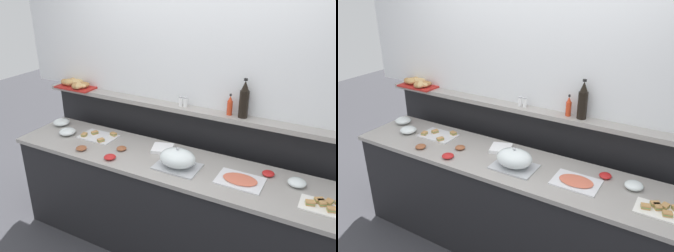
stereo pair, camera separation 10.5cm
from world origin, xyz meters
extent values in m
plane|color=#38383D|center=(0.00, 0.60, 0.00)|extent=(12.00, 12.00, 0.00)
cube|color=black|center=(0.00, 0.00, 0.43)|extent=(2.74, 0.56, 0.86)
cube|color=gray|center=(0.00, 0.00, 0.88)|extent=(2.78, 0.60, 0.03)
cube|color=black|center=(0.00, 0.48, 0.58)|extent=(3.05, 0.08, 1.17)
cube|color=gray|center=(0.00, 0.43, 1.19)|extent=(3.05, 0.22, 0.04)
cube|color=silver|center=(0.00, 0.50, 1.90)|extent=(3.65, 0.08, 1.39)
cube|color=white|center=(1.16, -0.07, 0.90)|extent=(0.30, 0.17, 0.01)
cube|color=#B7844C|center=(1.12, -0.03, 0.91)|extent=(0.07, 0.06, 0.01)
cube|color=#66994C|center=(1.12, -0.03, 0.92)|extent=(0.07, 0.06, 0.01)
cube|color=#B7844C|center=(1.12, -0.03, 0.92)|extent=(0.07, 0.06, 0.01)
cube|color=#B7844C|center=(1.14, -0.06, 0.91)|extent=(0.06, 0.07, 0.01)
cube|color=#66994C|center=(1.14, -0.06, 0.92)|extent=(0.06, 0.07, 0.01)
cube|color=#B7844C|center=(1.14, -0.06, 0.92)|extent=(0.06, 0.07, 0.01)
cube|color=#B7844C|center=(1.08, -0.09, 0.91)|extent=(0.06, 0.05, 0.01)
cube|color=#66994C|center=(1.08, -0.09, 0.92)|extent=(0.06, 0.05, 0.01)
cube|color=#B7844C|center=(1.08, -0.09, 0.92)|extent=(0.06, 0.05, 0.01)
cube|color=#B7844C|center=(1.20, -0.10, 0.91)|extent=(0.07, 0.05, 0.01)
cube|color=#66994C|center=(1.20, -0.10, 0.92)|extent=(0.07, 0.05, 0.01)
cube|color=#B7844C|center=(1.20, -0.10, 0.92)|extent=(0.07, 0.05, 0.01)
cube|color=#B7844C|center=(1.18, -0.03, 0.91)|extent=(0.06, 0.07, 0.01)
cube|color=#66994C|center=(1.18, -0.03, 0.92)|extent=(0.06, 0.07, 0.01)
cube|color=#B7844C|center=(1.18, -0.03, 0.92)|extent=(0.06, 0.07, 0.01)
cube|color=silver|center=(-0.76, 0.08, 0.90)|extent=(0.33, 0.22, 0.01)
cube|color=#B7844C|center=(-0.82, 0.11, 0.91)|extent=(0.06, 0.07, 0.01)
cube|color=#66994C|center=(-0.82, 0.11, 0.92)|extent=(0.06, 0.07, 0.01)
cube|color=#B7844C|center=(-0.82, 0.11, 0.92)|extent=(0.06, 0.07, 0.01)
cube|color=#B7844C|center=(-0.67, 0.01, 0.91)|extent=(0.06, 0.07, 0.01)
cube|color=#66994C|center=(-0.67, 0.01, 0.92)|extent=(0.06, 0.07, 0.01)
cube|color=#B7844C|center=(-0.67, 0.01, 0.92)|extent=(0.06, 0.07, 0.01)
cube|color=#B7844C|center=(-0.65, 0.16, 0.91)|extent=(0.06, 0.05, 0.01)
cube|color=#66994C|center=(-0.65, 0.16, 0.92)|extent=(0.06, 0.05, 0.01)
cube|color=#B7844C|center=(-0.65, 0.16, 0.92)|extent=(0.06, 0.05, 0.01)
cube|color=#B7844C|center=(-0.88, 0.02, 0.91)|extent=(0.05, 0.06, 0.01)
cube|color=#66994C|center=(-0.88, 0.02, 0.92)|extent=(0.05, 0.06, 0.01)
cube|color=#B7844C|center=(-0.88, 0.02, 0.92)|extent=(0.05, 0.06, 0.01)
cube|color=silver|center=(0.60, -0.02, 0.90)|extent=(0.33, 0.23, 0.01)
ellipsoid|color=#D1664C|center=(0.60, -0.02, 0.91)|extent=(0.25, 0.16, 0.01)
cube|color=#B7BABF|center=(0.11, -0.06, 0.90)|extent=(0.34, 0.24, 0.01)
ellipsoid|color=silver|center=(0.11, -0.06, 0.97)|extent=(0.28, 0.23, 0.14)
sphere|color=#B7BABF|center=(0.11, -0.06, 1.05)|extent=(0.02, 0.02, 0.02)
ellipsoid|color=silver|center=(0.96, 0.11, 0.92)|extent=(0.13, 0.13, 0.05)
ellipsoid|color=#E5CC66|center=(0.96, 0.11, 0.91)|extent=(0.10, 0.10, 0.03)
ellipsoid|color=silver|center=(-1.05, -0.01, 0.92)|extent=(0.15, 0.15, 0.06)
ellipsoid|color=white|center=(-1.05, -0.01, 0.91)|extent=(0.12, 0.12, 0.04)
ellipsoid|color=silver|center=(-1.25, 0.13, 0.92)|extent=(0.16, 0.16, 0.06)
ellipsoid|color=#599959|center=(-1.25, 0.13, 0.91)|extent=(0.12, 0.12, 0.04)
ellipsoid|color=red|center=(-0.42, -0.20, 0.91)|extent=(0.10, 0.10, 0.03)
ellipsoid|color=red|center=(0.75, 0.15, 0.91)|extent=(0.09, 0.09, 0.03)
ellipsoid|color=brown|center=(-0.43, -0.03, 0.91)|extent=(0.09, 0.09, 0.03)
ellipsoid|color=brown|center=(-0.73, -0.18, 0.91)|extent=(0.09, 0.09, 0.03)
cube|color=white|center=(-0.12, 0.14, 0.91)|extent=(0.21, 0.21, 0.03)
cylinder|color=red|center=(0.35, 0.40, 1.27)|extent=(0.04, 0.04, 0.12)
cone|color=red|center=(0.35, 0.40, 1.35)|extent=(0.04, 0.04, 0.04)
cylinder|color=black|center=(0.35, 0.40, 1.38)|extent=(0.02, 0.02, 0.02)
cylinder|color=black|center=(0.46, 0.40, 1.32)|extent=(0.08, 0.08, 0.22)
cone|color=black|center=(0.46, 0.40, 1.47)|extent=(0.06, 0.06, 0.08)
cylinder|color=black|center=(0.46, 0.40, 1.52)|extent=(0.03, 0.03, 0.02)
cylinder|color=white|center=(-0.09, 0.40, 1.25)|extent=(0.03, 0.03, 0.08)
cylinder|color=#B7BABF|center=(-0.09, 0.40, 1.29)|extent=(0.03, 0.03, 0.01)
cylinder|color=white|center=(-0.05, 0.40, 1.25)|extent=(0.03, 0.03, 0.08)
cylinder|color=#B7BABF|center=(-0.05, 0.40, 1.29)|extent=(0.03, 0.03, 0.01)
cube|color=#B2231E|center=(-1.24, 0.40, 1.22)|extent=(0.40, 0.26, 0.02)
ellipsoid|color=tan|center=(-1.17, 0.35, 1.25)|extent=(0.15, 0.08, 0.06)
ellipsoid|color=#B7844C|center=(-1.38, 0.37, 1.25)|extent=(0.17, 0.14, 0.06)
ellipsoid|color=tan|center=(-1.33, 0.37, 1.26)|extent=(0.16, 0.15, 0.07)
ellipsoid|color=tan|center=(-1.35, 0.47, 1.25)|extent=(0.11, 0.16, 0.06)
ellipsoid|color=tan|center=(-1.18, 0.33, 1.26)|extent=(0.17, 0.17, 0.07)
ellipsoid|color=#AD7A47|center=(-1.16, 0.36, 1.25)|extent=(0.17, 0.18, 0.06)
ellipsoid|color=#AD7A47|center=(-1.18, 0.32, 1.26)|extent=(0.11, 0.13, 0.07)
ellipsoid|color=tan|center=(-1.27, 0.41, 1.26)|extent=(0.18, 0.16, 0.06)
camera|label=1|loc=(1.14, -2.13, 2.24)|focal=37.14mm
camera|label=2|loc=(1.23, -2.07, 2.24)|focal=37.14mm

